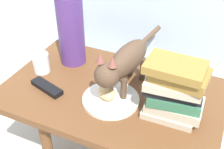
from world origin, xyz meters
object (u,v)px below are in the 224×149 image
Objects in this scene: plate at (111,99)px; book_stack at (175,90)px; candle_jar at (41,64)px; tv_remote at (47,87)px; side_table at (112,104)px; cat at (124,62)px; bread_roll at (107,92)px; green_vase at (71,30)px.

plate is 0.25m from book_stack.
tv_remote is at bearing -47.14° from candle_jar.
cat reaches higher than side_table.
side_table is 5.78× the size of tv_remote.
side_table is 0.27m from tv_remote.
bread_roll is at bearing 24.82° from tv_remote.
cat reaches higher than tv_remote.
green_vase reaches higher than cat.
side_table is 10.83× the size of bread_roll.
bread_roll is 0.94× the size of candle_jar.
side_table is at bearing 95.97° from bread_roll.
cat is 0.22m from book_stack.
cat reaches higher than plate.
plate is at bearing 25.09° from tv_remote.
side_table is 0.12m from bread_roll.
green_vase is 0.27m from tv_remote.
plate is 2.55× the size of candle_jar.
book_stack reaches higher than side_table.
tv_remote is at bearing -171.37° from bread_roll.
green_vase is at bearing 145.82° from plate.
bread_roll is at bearing -84.03° from side_table.
green_vase is at bearing 153.04° from side_table.
book_stack is (0.21, -0.06, -0.02)m from cat.
book_stack reaches higher than tv_remote.
book_stack is (0.23, 0.02, 0.10)m from plate.
green_vase is (-0.50, 0.16, 0.04)m from book_stack.
plate is 0.15m from cat.
bread_roll is 0.25m from tv_remote.
side_table is at bearing -148.63° from cat.
side_table is at bearing 38.34° from tv_remote.
candle_jar is (-0.34, 0.06, -0.00)m from bread_roll.
book_stack is at bearing 23.64° from tv_remote.
green_vase is 0.19m from candle_jar.
cat is (0.04, 0.02, 0.20)m from side_table.
book_stack is 0.50m from tv_remote.
cat is at bearing 3.58° from candle_jar.
green_vase reaches higher than side_table.
tv_remote is (-0.26, -0.04, 0.00)m from plate.
book_stack is 0.72× the size of green_vase.
tv_remote is (0.01, -0.23, -0.15)m from green_vase.
cat is at bearing -19.57° from green_vase.
candle_jar is (-0.37, -0.02, -0.09)m from cat.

